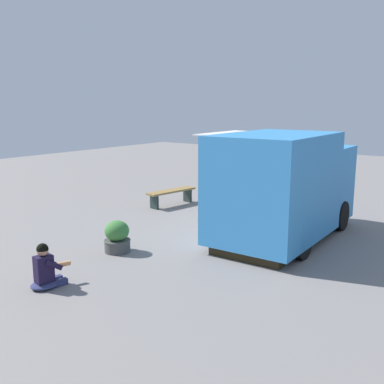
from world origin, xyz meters
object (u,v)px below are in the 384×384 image
at_px(person_customer, 46,270).
at_px(planter_flowering_far, 208,176).
at_px(food_truck, 285,188).
at_px(planter_flowering_near, 117,237).
at_px(plaza_bench, 171,194).

relative_size(person_customer, planter_flowering_far, 1.04).
bearing_deg(planter_flowering_far, food_truck, -130.36).
height_order(person_customer, planter_flowering_near, person_customer).
relative_size(person_customer, planter_flowering_near, 1.17).
bearing_deg(planter_flowering_far, person_customer, -161.43).
bearing_deg(food_truck, plaza_bench, 75.61).
relative_size(food_truck, planter_flowering_far, 5.86).
bearing_deg(planter_flowering_far, plaza_bench, -164.27).
xyz_separation_m(planter_flowering_near, plaza_bench, (4.34, 1.97, 0.04)).
relative_size(food_truck, planter_flowering_near, 6.53).
bearing_deg(plaza_bench, person_customer, -159.93).
height_order(person_customer, planter_flowering_far, person_customer).
distance_m(planter_flowering_far, plaza_bench, 3.65).
height_order(planter_flowering_near, plaza_bench, planter_flowering_near).
bearing_deg(person_customer, planter_flowering_near, 10.61).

